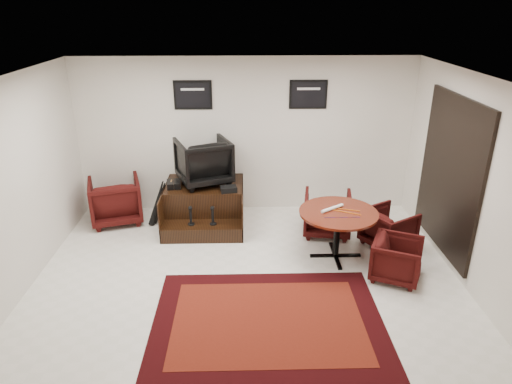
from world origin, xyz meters
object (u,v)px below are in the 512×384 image
at_px(armchair_side, 115,198).
at_px(table_chair_back, 327,212).
at_px(shine_podium, 205,205).
at_px(table_chair_window, 389,226).
at_px(table_chair_corner, 397,257).
at_px(shine_chair, 203,159).
at_px(meeting_table, 338,217).

relative_size(armchair_side, table_chair_back, 1.12).
xyz_separation_m(armchair_side, table_chair_back, (3.66, -0.55, -0.05)).
xyz_separation_m(shine_podium, table_chair_window, (2.99, -0.94, 0.03)).
bearing_deg(table_chair_corner, armchair_side, 90.56).
xyz_separation_m(table_chair_window, table_chair_corner, (-0.16, -0.93, -0.01)).
bearing_deg(shine_podium, table_chair_window, -17.43).
bearing_deg(armchair_side, shine_podium, 160.26).
relative_size(shine_chair, meeting_table, 0.74).
xyz_separation_m(shine_podium, table_chair_corner, (2.83, -1.87, 0.01)).
distance_m(shine_chair, meeting_table, 2.56).
relative_size(armchair_side, table_chair_window, 1.26).
bearing_deg(meeting_table, shine_chair, 146.18).
bearing_deg(shine_chair, table_chair_back, 142.57).
height_order(shine_podium, table_chair_window, shine_podium).
relative_size(meeting_table, table_chair_corner, 1.76).
xyz_separation_m(meeting_table, table_chair_window, (0.90, 0.32, -0.33)).
bearing_deg(table_chair_back, meeting_table, 99.89).
bearing_deg(shine_chair, table_chair_window, 138.92).
distance_m(shine_chair, table_chair_corner, 3.56).
bearing_deg(table_chair_window, table_chair_corner, 139.70).
bearing_deg(table_chair_window, shine_chair, 39.66).
relative_size(table_chair_window, table_chair_corner, 1.04).
xyz_separation_m(shine_podium, meeting_table, (2.10, -1.26, 0.35)).
xyz_separation_m(meeting_table, table_chair_corner, (0.74, -0.61, -0.34)).
height_order(armchair_side, table_chair_corner, armchair_side).
xyz_separation_m(meeting_table, table_chair_back, (-0.01, 0.80, -0.28)).
bearing_deg(table_chair_back, shine_chair, -7.02).
bearing_deg(armchair_side, meeting_table, 143.29).
height_order(shine_chair, table_chair_corner, shine_chair).
bearing_deg(shine_podium, table_chair_corner, -33.43).
bearing_deg(table_chair_window, armchair_side, 46.86).
xyz_separation_m(shine_chair, table_chair_corner, (2.83, -2.01, -0.80)).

